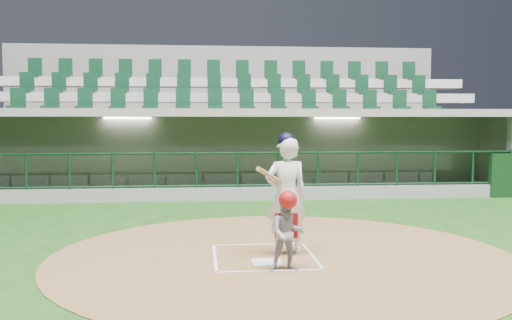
% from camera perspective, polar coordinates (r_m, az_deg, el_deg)
% --- Properties ---
extents(ground, '(120.00, 120.00, 0.00)m').
position_cam_1_polar(ground, '(9.17, 0.57, -9.28)').
color(ground, '#184213').
rests_on(ground, ground).
extents(dirt_circle, '(7.20, 7.20, 0.01)m').
position_cam_1_polar(dirt_circle, '(9.01, 2.63, -9.48)').
color(dirt_circle, brown).
rests_on(dirt_circle, ground).
extents(home_plate, '(0.43, 0.43, 0.02)m').
position_cam_1_polar(home_plate, '(8.49, 1.08, -10.21)').
color(home_plate, silver).
rests_on(home_plate, dirt_circle).
extents(batter_box_chalk, '(1.55, 1.80, 0.01)m').
position_cam_1_polar(batter_box_chalk, '(8.88, 0.78, -9.61)').
color(batter_box_chalk, white).
rests_on(batter_box_chalk, ground).
extents(dugout_structure, '(16.40, 3.70, 3.00)m').
position_cam_1_polar(dugout_structure, '(16.77, -1.88, 0.08)').
color(dugout_structure, slate).
rests_on(dugout_structure, ground).
extents(seating_deck, '(17.00, 6.72, 5.15)m').
position_cam_1_polar(seating_deck, '(19.82, -2.78, 2.02)').
color(seating_deck, slate).
rests_on(seating_deck, ground).
extents(batter, '(0.90, 0.90, 1.91)m').
position_cam_1_polar(batter, '(8.90, 3.03, -3.39)').
color(batter, white).
rests_on(batter, dirt_circle).
extents(catcher, '(0.52, 0.41, 1.12)m').
position_cam_1_polar(catcher, '(7.99, 3.19, -7.06)').
color(catcher, '#96969B').
rests_on(catcher, dirt_circle).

